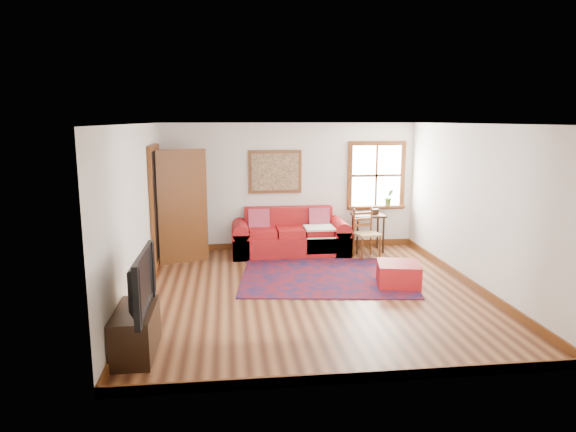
{
  "coord_description": "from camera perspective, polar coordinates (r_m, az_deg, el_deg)",
  "views": [
    {
      "loc": [
        -1.23,
        -7.29,
        2.56
      ],
      "look_at": [
        -0.29,
        0.6,
        1.06
      ],
      "focal_mm": 32.0,
      "sensor_mm": 36.0,
      "label": 1
    }
  ],
  "objects": [
    {
      "name": "room_envelope",
      "position": [
        7.47,
        2.78,
        3.67
      ],
      "size": [
        5.04,
        5.54,
        2.52
      ],
      "color": "silver",
      "rests_on": "ground"
    },
    {
      "name": "doorway",
      "position": [
        9.25,
        -12.73,
        1.13
      ],
      "size": [
        0.89,
        1.08,
        2.14
      ],
      "color": "black",
      "rests_on": "ground"
    },
    {
      "name": "side_table",
      "position": [
        10.17,
        8.9,
        -0.49
      ],
      "size": [
        0.62,
        0.46,
        0.74
      ],
      "color": "black",
      "rests_on": "ground"
    },
    {
      "name": "ground",
      "position": [
        7.83,
        2.69,
        -8.43
      ],
      "size": [
        5.5,
        5.5,
        0.0
      ],
      "primitive_type": "plane",
      "color": "#462212",
      "rests_on": "ground"
    },
    {
      "name": "media_cabinet",
      "position": [
        6.04,
        -16.55,
        -12.21
      ],
      "size": [
        0.42,
        0.94,
        0.52
      ],
      "primitive_type": "cube",
      "color": "black",
      "rests_on": "ground"
    },
    {
      "name": "persian_rug",
      "position": [
        8.55,
        4.18,
        -6.71
      ],
      "size": [
        2.99,
        2.52,
        0.02
      ],
      "primitive_type": "cube",
      "rotation": [
        0.0,
        0.0,
        -0.13
      ],
      "color": "maroon",
      "rests_on": "ground"
    },
    {
      "name": "window",
      "position": [
        10.52,
        9.95,
        3.71
      ],
      "size": [
        1.18,
        0.2,
        1.38
      ],
      "color": "white",
      "rests_on": "ground"
    },
    {
      "name": "red_leather_sofa",
      "position": [
        9.94,
        0.23,
        -2.53
      ],
      "size": [
        2.22,
        0.92,
        0.87
      ],
      "color": "#A01418",
      "rests_on": "ground"
    },
    {
      "name": "candle_hurricane",
      "position": [
        6.27,
        -15.66,
        -7.94
      ],
      "size": [
        0.12,
        0.12,
        0.18
      ],
      "color": "silver",
      "rests_on": "media_cabinet"
    },
    {
      "name": "red_ottoman",
      "position": [
        8.24,
        12.16,
        -6.36
      ],
      "size": [
        0.76,
        0.76,
        0.36
      ],
      "primitive_type": "cube",
      "rotation": [
        0.0,
        0.0,
        -0.21
      ],
      "color": "#A01418",
      "rests_on": "ground"
    },
    {
      "name": "ladder_back_chair",
      "position": [
        9.72,
        8.62,
        -1.72
      ],
      "size": [
        0.51,
        0.49,
        0.91
      ],
      "color": "tan",
      "rests_on": "ground"
    },
    {
      "name": "framed_artwork",
      "position": [
        10.1,
        -1.46,
        4.93
      ],
      "size": [
        1.05,
        0.07,
        0.85
      ],
      "color": "brown",
      "rests_on": "ground"
    },
    {
      "name": "television",
      "position": [
        5.77,
        -16.78,
        -7.09
      ],
      "size": [
        0.15,
        1.15,
        0.66
      ],
      "primitive_type": "imported",
      "rotation": [
        0.0,
        0.0,
        1.57
      ],
      "color": "black",
      "rests_on": "media_cabinet"
    }
  ]
}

